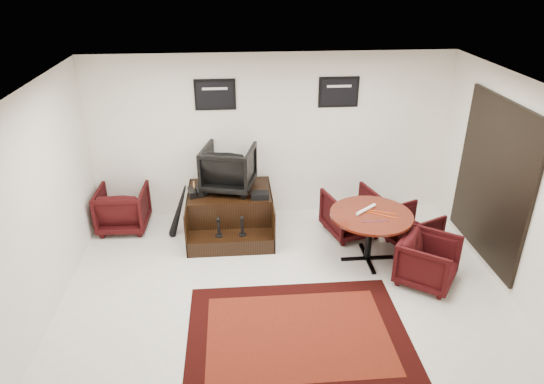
{
  "coord_description": "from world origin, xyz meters",
  "views": [
    {
      "loc": [
        -0.63,
        -5.2,
        4.11
      ],
      "look_at": [
        -0.12,
        0.9,
        1.15
      ],
      "focal_mm": 32.0,
      "sensor_mm": 36.0,
      "label": 1
    }
  ],
  "objects_px": {
    "meeting_table": "(371,219)",
    "table_chair_window": "(414,226)",
    "table_chair_back": "(351,211)",
    "table_chair_corner": "(428,259)",
    "armchair_side": "(123,206)",
    "shine_chair": "(229,166)",
    "shine_podium": "(230,213)"
  },
  "relations": [
    {
      "from": "shine_podium",
      "to": "meeting_table",
      "type": "xyz_separation_m",
      "value": [
        2.05,
        -1.05,
        0.37
      ]
    },
    {
      "from": "meeting_table",
      "to": "table_chair_window",
      "type": "relative_size",
      "value": 1.75
    },
    {
      "from": "meeting_table",
      "to": "table_chair_window",
      "type": "height_order",
      "value": "meeting_table"
    },
    {
      "from": "shine_chair",
      "to": "armchair_side",
      "type": "distance_m",
      "value": 1.91
    },
    {
      "from": "meeting_table",
      "to": "table_chair_window",
      "type": "bearing_deg",
      "value": 22.59
    },
    {
      "from": "shine_chair",
      "to": "table_chair_corner",
      "type": "bearing_deg",
      "value": 160.3
    },
    {
      "from": "meeting_table",
      "to": "table_chair_corner",
      "type": "xyz_separation_m",
      "value": [
        0.67,
        -0.62,
        -0.31
      ]
    },
    {
      "from": "table_chair_back",
      "to": "table_chair_corner",
      "type": "height_order",
      "value": "table_chair_back"
    },
    {
      "from": "table_chair_corner",
      "to": "shine_podium",
      "type": "bearing_deg",
      "value": 94.43
    },
    {
      "from": "shine_podium",
      "to": "shine_chair",
      "type": "distance_m",
      "value": 0.8
    },
    {
      "from": "shine_podium",
      "to": "shine_chair",
      "type": "bearing_deg",
      "value": 90.0
    },
    {
      "from": "shine_chair",
      "to": "armchair_side",
      "type": "relative_size",
      "value": 1.01
    },
    {
      "from": "shine_chair",
      "to": "table_chair_corner",
      "type": "distance_m",
      "value": 3.34
    },
    {
      "from": "table_chair_window",
      "to": "table_chair_corner",
      "type": "relative_size",
      "value": 0.9
    },
    {
      "from": "table_chair_back",
      "to": "table_chair_window",
      "type": "height_order",
      "value": "table_chair_back"
    },
    {
      "from": "table_chair_back",
      "to": "table_chair_window",
      "type": "xyz_separation_m",
      "value": [
        0.89,
        -0.47,
        -0.06
      ]
    },
    {
      "from": "shine_chair",
      "to": "meeting_table",
      "type": "bearing_deg",
      "value": 163.84
    },
    {
      "from": "table_chair_window",
      "to": "table_chair_corner",
      "type": "distance_m",
      "value": 0.97
    },
    {
      "from": "armchair_side",
      "to": "meeting_table",
      "type": "xyz_separation_m",
      "value": [
        3.83,
        -1.27,
        0.29
      ]
    },
    {
      "from": "armchair_side",
      "to": "table_chair_corner",
      "type": "xyz_separation_m",
      "value": [
        4.49,
        -1.9,
        -0.02
      ]
    },
    {
      "from": "table_chair_back",
      "to": "table_chair_window",
      "type": "bearing_deg",
      "value": 136.52
    },
    {
      "from": "meeting_table",
      "to": "table_chair_back",
      "type": "bearing_deg",
      "value": 95.78
    },
    {
      "from": "shine_chair",
      "to": "table_chair_window",
      "type": "bearing_deg",
      "value": 177.36
    },
    {
      "from": "armchair_side",
      "to": "shine_chair",
      "type": "bearing_deg",
      "value": 178.87
    },
    {
      "from": "armchair_side",
      "to": "table_chair_back",
      "type": "relative_size",
      "value": 0.99
    },
    {
      "from": "shine_chair",
      "to": "meeting_table",
      "type": "height_order",
      "value": "shine_chair"
    },
    {
      "from": "shine_chair",
      "to": "meeting_table",
      "type": "xyz_separation_m",
      "value": [
        2.05,
        -1.19,
        -0.42
      ]
    },
    {
      "from": "shine_podium",
      "to": "table_chair_window",
      "type": "bearing_deg",
      "value": -14.07
    },
    {
      "from": "table_chair_back",
      "to": "table_chair_corner",
      "type": "distance_m",
      "value": 1.61
    },
    {
      "from": "table_chair_corner",
      "to": "shine_chair",
      "type": "bearing_deg",
      "value": 92.3
    },
    {
      "from": "armchair_side",
      "to": "table_chair_back",
      "type": "xyz_separation_m",
      "value": [
        3.74,
        -0.47,
        0.0
      ]
    },
    {
      "from": "shine_podium",
      "to": "table_chair_window",
      "type": "relative_size",
      "value": 2.05
    }
  ]
}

